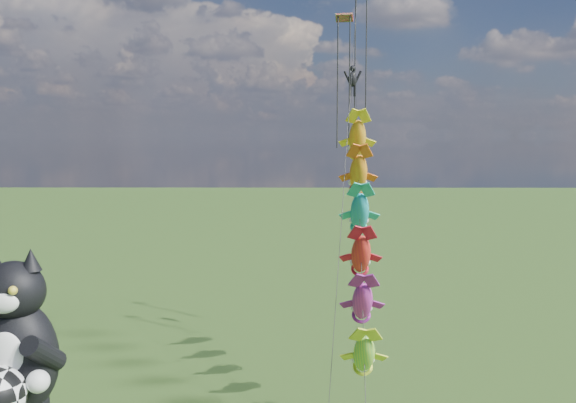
{
  "coord_description": "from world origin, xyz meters",
  "views": [
    {
      "loc": [
        14.22,
        -19.44,
        13.74
      ],
      "look_at": [
        13.97,
        12.88,
        10.42
      ],
      "focal_mm": 40.0,
      "sensor_mm": 36.0,
      "label": 1
    }
  ],
  "objects": [
    {
      "name": "cat_kite_rig",
      "position": [
        5.65,
        -0.44,
        7.17
      ],
      "size": [
        2.86,
        4.19,
        10.32
      ],
      "rotation": [
        0.0,
        0.0,
        0.01
      ],
      "color": "brown",
      "rests_on": "ground"
    },
    {
      "name": "parafoil_rig",
      "position": [
        17.69,
        18.5,
        17.41
      ],
      "size": [
        3.78,
        17.35,
        26.81
      ],
      "rotation": [
        0.0,
        0.0,
        -0.09
      ],
      "color": "brown",
      "rests_on": "ground"
    },
    {
      "name": "fish_windsock_rig",
      "position": [
        17.46,
        11.09,
        9.07
      ],
      "size": [
        1.56,
        15.95,
        16.13
      ],
      "rotation": [
        0.0,
        0.0,
        0.27
      ],
      "color": "brown",
      "rests_on": "ground"
    }
  ]
}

